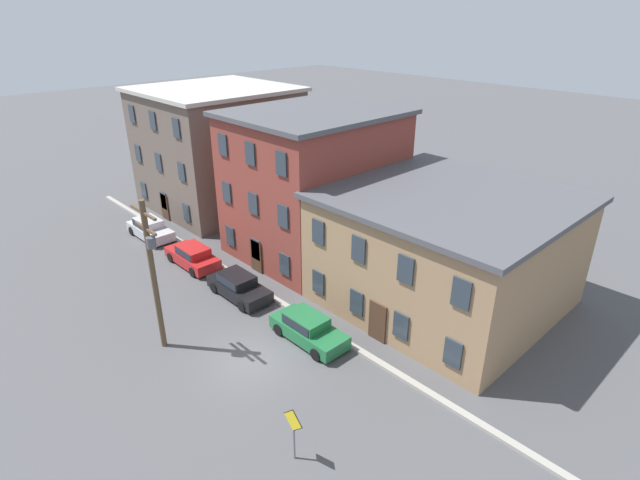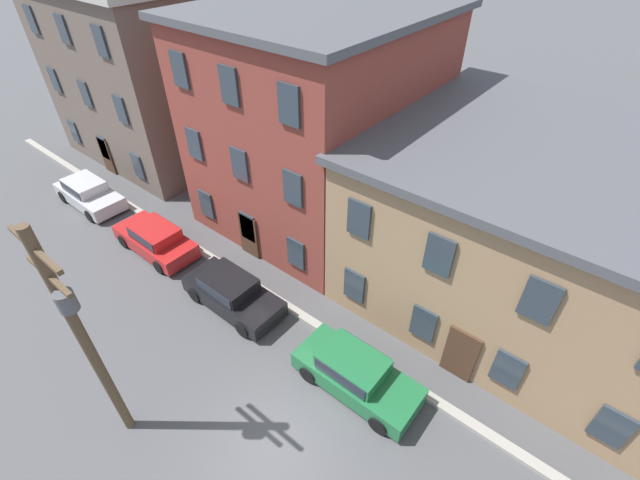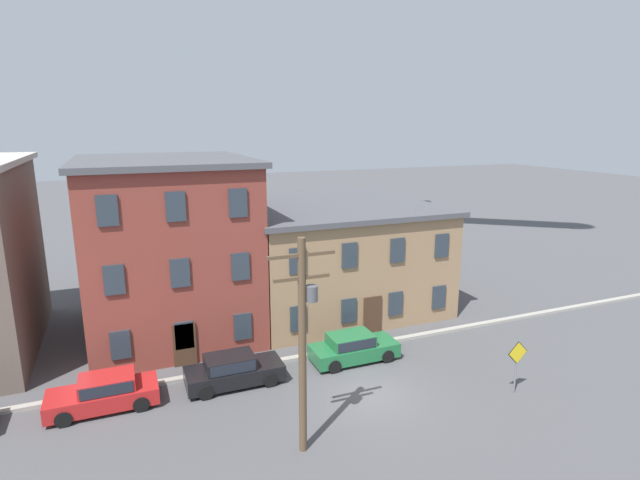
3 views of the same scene
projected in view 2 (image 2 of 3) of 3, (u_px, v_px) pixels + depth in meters
The scene contains 10 objects.
ground_plane at pixel (274, 447), 13.20m from camera, with size 200.00×200.00×0.00m, color #4C4C4F.
kerb_strip at pixel (358, 352), 15.87m from camera, with size 56.00×0.36×0.16m, color #9E998E.
apartment_corner at pixel (170, 66), 26.63m from camera, with size 11.22×11.50×10.02m.
apartment_midblock at pixel (320, 120), 20.39m from camera, with size 9.23×10.81×9.86m.
apartment_far at pixel (536, 223), 16.70m from camera, with size 12.39×12.11×6.64m.
car_silver at pixel (88, 192), 23.20m from camera, with size 4.40×1.92×1.43m.
car_red at pixel (155, 238), 20.08m from camera, with size 4.40×1.92×1.43m.
car_black at pixel (232, 291), 17.37m from camera, with size 4.40×1.92×1.43m.
car_green at pixel (355, 372), 14.42m from camera, with size 4.40×1.92×1.43m.
utility_pole at pixel (82, 336), 10.91m from camera, with size 2.40×0.44×8.01m.
Camera 2 is at (5.05, -3.97, 13.27)m, focal length 24.00 mm.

